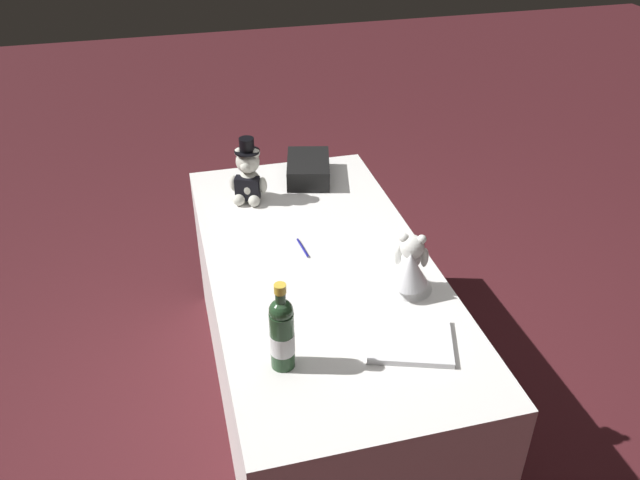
{
  "coord_description": "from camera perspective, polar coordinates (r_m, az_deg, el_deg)",
  "views": [
    {
      "loc": [
        1.92,
        -0.49,
        2.14
      ],
      "look_at": [
        0.0,
        0.0,
        0.84
      ],
      "focal_mm": 36.33,
      "sensor_mm": 36.0,
      "label": 1
    }
  ],
  "objects": [
    {
      "name": "reception_table",
      "position": [
        2.65,
        -0.0,
        -8.57
      ],
      "size": [
        1.71,
        0.83,
        0.74
      ],
      "primitive_type": "cube",
      "color": "white",
      "rests_on": "ground_plane"
    },
    {
      "name": "teddy_bear_groom",
      "position": [
        2.79,
        -6.34,
        5.57
      ],
      "size": [
        0.16,
        0.15,
        0.28
      ],
      "color": "beige",
      "rests_on": "reception_table"
    },
    {
      "name": "guestbook",
      "position": [
        2.09,
        7.88,
        -8.76
      ],
      "size": [
        0.29,
        0.32,
        0.02
      ],
      "primitive_type": "cube",
      "rotation": [
        0.0,
        0.0,
        -0.33
      ],
      "color": "white",
      "rests_on": "reception_table"
    },
    {
      "name": "signing_pen",
      "position": [
        2.49,
        -1.49,
        -0.76
      ],
      "size": [
        0.14,
        0.02,
        0.01
      ],
      "color": "navy",
      "rests_on": "reception_table"
    },
    {
      "name": "gift_case_black",
      "position": [
        2.99,
        -1.04,
        6.29
      ],
      "size": [
        0.32,
        0.25,
        0.09
      ],
      "color": "black",
      "rests_on": "reception_table"
    },
    {
      "name": "ground_plane",
      "position": [
        2.91,
        -0.0,
        -14.05
      ],
      "size": [
        12.0,
        12.0,
        0.0
      ],
      "primitive_type": "plane",
      "color": "#47191E"
    },
    {
      "name": "teddy_bear_bride",
      "position": [
        2.25,
        7.95,
        -2.4
      ],
      "size": [
        0.22,
        0.19,
        0.22
      ],
      "color": "white",
      "rests_on": "reception_table"
    },
    {
      "name": "champagne_bottle",
      "position": [
        1.92,
        -3.37,
        -8.14
      ],
      "size": [
        0.07,
        0.07,
        0.3
      ],
      "color": "#244226",
      "rests_on": "reception_table"
    }
  ]
}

